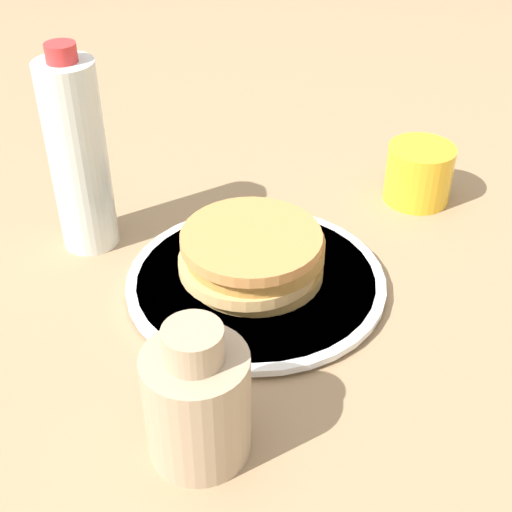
{
  "coord_description": "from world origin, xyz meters",
  "views": [
    {
      "loc": [
        0.39,
        0.39,
        0.47
      ],
      "look_at": [
        -0.01,
        -0.02,
        0.04
      ],
      "focal_mm": 50.0,
      "sensor_mm": 36.0,
      "label": 1
    }
  ],
  "objects": [
    {
      "name": "ground_plane",
      "position": [
        0.0,
        0.0,
        0.0
      ],
      "size": [
        4.0,
        4.0,
        0.0
      ],
      "primitive_type": "plane",
      "color": "#9E7F5B"
    },
    {
      "name": "plate",
      "position": [
        -0.01,
        -0.02,
        0.01
      ],
      "size": [
        0.27,
        0.27,
        0.01
      ],
      "color": "white",
      "rests_on": "ground_plane"
    },
    {
      "name": "pancake_stack",
      "position": [
        -0.01,
        -0.03,
        0.04
      ],
      "size": [
        0.15,
        0.15,
        0.05
      ],
      "color": "#AF8746",
      "rests_on": "plate"
    },
    {
      "name": "juice_glass",
      "position": [
        -0.27,
        -0.01,
        0.04
      ],
      "size": [
        0.08,
        0.08,
        0.07
      ],
      "color": "yellow",
      "rests_on": "ground_plane"
    },
    {
      "name": "cream_jug",
      "position": [
        0.16,
        0.09,
        0.05
      ],
      "size": [
        0.08,
        0.08,
        0.13
      ],
      "color": "tan",
      "rests_on": "ground_plane"
    },
    {
      "name": "water_bottle_near",
      "position": [
        0.06,
        -0.21,
        0.11
      ],
      "size": [
        0.06,
        0.06,
        0.23
      ],
      "color": "silver",
      "rests_on": "ground_plane"
    }
  ]
}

